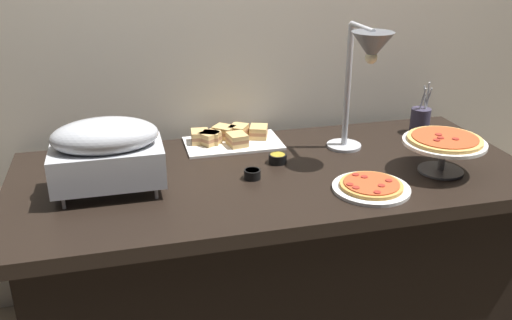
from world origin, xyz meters
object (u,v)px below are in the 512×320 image
object	(u,v)px
sandwich_platter	(229,138)
sauce_cup_far	(278,158)
chafing_dish	(107,151)
sauce_cup_near	(252,174)
heat_lamp	(367,60)
pizza_plate_front	(371,187)
pizza_plate_center	(444,144)
utensil_holder	(420,120)

from	to	relation	value
sandwich_platter	sauce_cup_far	world-z (taller)	sandwich_platter
chafing_dish	sauce_cup_near	size ratio (longest dim) A/B	6.05
heat_lamp	pizza_plate_front	world-z (taller)	heat_lamp
heat_lamp	pizza_plate_center	distance (m)	0.41
pizza_plate_front	utensil_holder	xyz separation A→B (m)	(0.45, 0.48, 0.05)
utensil_holder	sauce_cup_near	bearing A→B (deg)	-160.84
sauce_cup_near	chafing_dish	bearing A→B (deg)	178.42
pizza_plate_front	sandwich_platter	size ratio (longest dim) A/B	0.68
pizza_plate_front	sauce_cup_far	world-z (taller)	sauce_cup_far
sauce_cup_far	utensil_holder	distance (m)	0.71
chafing_dish	sauce_cup_far	distance (m)	0.64
sandwich_platter	sauce_cup_near	bearing A→B (deg)	-88.32
sauce_cup_near	sauce_cup_far	xyz separation A→B (m)	(0.13, 0.12, 0.00)
pizza_plate_center	utensil_holder	world-z (taller)	utensil_holder
pizza_plate_front	sandwich_platter	distance (m)	0.67
pizza_plate_center	sauce_cup_far	bearing A→B (deg)	157.94
heat_lamp	utensil_holder	xyz separation A→B (m)	(0.38, 0.23, -0.33)
pizza_plate_center	sauce_cup_far	world-z (taller)	pizza_plate_center
pizza_plate_front	utensil_holder	world-z (taller)	utensil_holder
heat_lamp	sauce_cup_far	world-z (taller)	heat_lamp
pizza_plate_front	pizza_plate_center	world-z (taller)	pizza_plate_center
chafing_dish	sandwich_platter	xyz separation A→B (m)	(0.48, 0.35, -0.12)
chafing_dish	utensil_holder	world-z (taller)	chafing_dish
pizza_plate_center	sauce_cup_far	distance (m)	0.61
heat_lamp	pizza_plate_front	bearing A→B (deg)	-104.94
sandwich_platter	utensil_holder	size ratio (longest dim) A/B	1.72
pizza_plate_center	sandwich_platter	world-z (taller)	pizza_plate_center
sandwich_platter	sauce_cup_far	distance (m)	0.28
sauce_cup_far	utensil_holder	xyz separation A→B (m)	(0.69, 0.17, 0.04)
sauce_cup_near	sauce_cup_far	size ratio (longest dim) A/B	0.87
heat_lamp	sauce_cup_far	xyz separation A→B (m)	(-0.31, 0.06, -0.37)
chafing_dish	pizza_plate_center	xyz separation A→B (m)	(1.18, -0.12, -0.04)
sandwich_platter	pizza_plate_front	bearing A→B (deg)	-55.58
sauce_cup_near	sandwich_platter	bearing A→B (deg)	91.68
sandwich_platter	utensil_holder	world-z (taller)	utensil_holder
sandwich_platter	chafing_dish	bearing A→B (deg)	-144.01
chafing_dish	pizza_plate_front	world-z (taller)	chafing_dish
sandwich_platter	utensil_holder	bearing A→B (deg)	-5.32
pizza_plate_center	sauce_cup_near	size ratio (longest dim) A/B	4.91
sandwich_platter	sauce_cup_near	world-z (taller)	sandwich_platter
pizza_plate_front	pizza_plate_center	distance (m)	0.34
heat_lamp	sauce_cup_near	distance (m)	0.58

